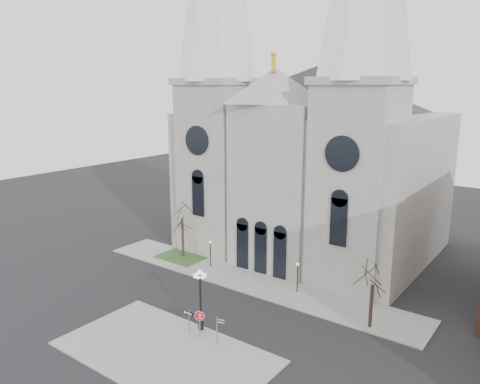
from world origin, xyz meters
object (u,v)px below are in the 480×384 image
Objects in this scene: street_name_sign at (218,329)px; stop_sign at (200,319)px; one_way_sign at (189,318)px; globe_lamp at (200,292)px.

stop_sign is at bearing 169.69° from street_name_sign.
one_way_sign is (-1.32, 0.09, -0.36)m from stop_sign.
street_name_sign reaches higher than one_way_sign.
stop_sign is 2.36m from globe_lamp.
street_name_sign is at bearing -20.46° from globe_lamp.
street_name_sign is at bearing 3.54° from stop_sign.
one_way_sign is at bearing 165.57° from street_name_sign.
globe_lamp is 2.27× the size of street_name_sign.
globe_lamp is 2.42m from one_way_sign.
globe_lamp is at bearing 143.39° from street_name_sign.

